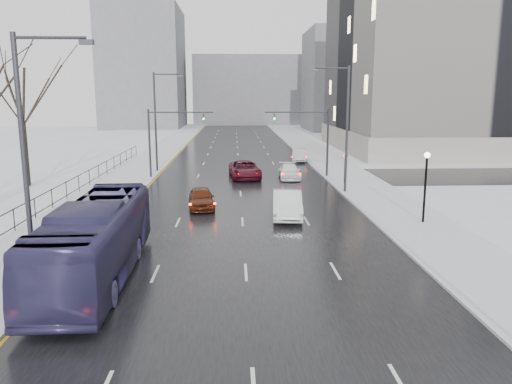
{
  "coord_description": "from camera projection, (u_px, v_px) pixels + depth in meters",
  "views": [
    {
      "loc": [
        -0.47,
        0.97,
        7.76
      ],
      "look_at": [
        0.71,
        27.98,
        2.5
      ],
      "focal_mm": 35.0,
      "sensor_mm": 36.0,
      "label": 1
    }
  ],
  "objects": [
    {
      "name": "road",
      "position": [
        238.0,
        161.0,
        59.39
      ],
      "size": [
        16.0,
        150.0,
        0.04
      ],
      "primitive_type": "cube",
      "color": "black",
      "rests_on": "ground"
    },
    {
      "name": "cross_road",
      "position": [
        239.0,
        178.0,
        47.62
      ],
      "size": [
        130.0,
        10.0,
        0.04
      ],
      "primitive_type": "cube",
      "color": "black",
      "rests_on": "ground"
    },
    {
      "name": "sidewalk_left",
      "position": [
        150.0,
        161.0,
        58.93
      ],
      "size": [
        5.0,
        150.0,
        0.16
      ],
      "primitive_type": "cube",
      "color": "silver",
      "rests_on": "ground"
    },
    {
      "name": "sidewalk_right",
      "position": [
        326.0,
        160.0,
        59.82
      ],
      "size": [
        5.0,
        150.0,
        0.16
      ],
      "primitive_type": "cube",
      "color": "silver",
      "rests_on": "ground"
    },
    {
      "name": "park_strip",
      "position": [
        68.0,
        162.0,
        58.53
      ],
      "size": [
        14.0,
        150.0,
        0.12
      ],
      "primitive_type": "cube",
      "color": "white",
      "rests_on": "ground"
    },
    {
      "name": "tree_park_e",
      "position": [
        29.0,
        187.0,
        42.92
      ],
      "size": [
        9.45,
        9.45,
        13.5
      ],
      "primitive_type": null,
      "color": "black",
      "rests_on": "ground"
    },
    {
      "name": "iron_fence",
      "position": [
        21.0,
        214.0,
        29.24
      ],
      "size": [
        0.06,
        70.0,
        1.3
      ],
      "color": "black",
      "rests_on": "sidewalk_left"
    },
    {
      "name": "streetlight_r_mid",
      "position": [
        344.0,
        123.0,
        39.05
      ],
      "size": [
        2.95,
        0.25,
        10.0
      ],
      "color": "#2D2D33",
      "rests_on": "ground"
    },
    {
      "name": "streetlight_l_near",
      "position": [
        30.0,
        153.0,
        18.74
      ],
      "size": [
        2.95,
        0.25,
        10.0
      ],
      "color": "#2D2D33",
      "rests_on": "ground"
    },
    {
      "name": "streetlight_l_far",
      "position": [
        158.0,
        117.0,
        50.13
      ],
      "size": [
        2.95,
        0.25,
        10.0
      ],
      "color": "#2D2D33",
      "rests_on": "ground"
    },
    {
      "name": "lamppost_r_mid",
      "position": [
        426.0,
        177.0,
        29.88
      ],
      "size": [
        0.36,
        0.36,
        4.28
      ],
      "color": "black",
      "rests_on": "sidewalk_right"
    },
    {
      "name": "mast_signal_right",
      "position": [
        317.0,
        134.0,
        47.15
      ],
      "size": [
        6.1,
        0.33,
        6.5
      ],
      "color": "#2D2D33",
      "rests_on": "ground"
    },
    {
      "name": "mast_signal_left",
      "position": [
        161.0,
        135.0,
        46.53
      ],
      "size": [
        6.1,
        0.33,
        6.5
      ],
      "color": "#2D2D33",
      "rests_on": "ground"
    },
    {
      "name": "no_uturn_sign",
      "position": [
        345.0,
        159.0,
        43.65
      ],
      "size": [
        0.6,
        0.06,
        2.7
      ],
      "color": "#2D2D33",
      "rests_on": "sidewalk_right"
    },
    {
      "name": "civic_building",
      "position": [
        484.0,
        70.0,
        70.51
      ],
      "size": [
        41.0,
        31.0,
        24.8
      ],
      "color": "gray",
      "rests_on": "ground"
    },
    {
      "name": "bldg_far_right",
      "position": [
        360.0,
        81.0,
        112.42
      ],
      "size": [
        24.0,
        20.0,
        22.0
      ],
      "primitive_type": "cube",
      "color": "slate",
      "rests_on": "ground"
    },
    {
      "name": "bldg_far_left",
      "position": [
        144.0,
        69.0,
        119.52
      ],
      "size": [
        18.0,
        22.0,
        28.0
      ],
      "primitive_type": "cube",
      "color": "slate",
      "rests_on": "ground"
    },
    {
      "name": "bldg_far_center",
      "position": [
        250.0,
        91.0,
        136.3
      ],
      "size": [
        30.0,
        18.0,
        18.0
      ],
      "primitive_type": "cube",
      "color": "slate",
      "rests_on": "ground"
    },
    {
      "name": "bus",
      "position": [
        96.0,
        240.0,
        21.16
      ],
      "size": [
        3.07,
        12.04,
        3.34
      ],
      "primitive_type": "imported",
      "rotation": [
        0.0,
        0.0,
        0.02
      ],
      "color": "navy",
      "rests_on": "road"
    },
    {
      "name": "sedan_center_near",
      "position": [
        201.0,
        198.0,
        34.49
      ],
      "size": [
        2.17,
        4.43,
        1.46
      ],
      "primitive_type": "imported",
      "rotation": [
        0.0,
        0.0,
        0.11
      ],
      "color": "#4E1D0D",
      "rests_on": "road"
    },
    {
      "name": "sedan_right_near",
      "position": [
        287.0,
        204.0,
        31.9
      ],
      "size": [
        2.2,
        5.3,
        1.7
      ],
      "primitive_type": "imported",
      "rotation": [
        0.0,
        0.0,
        -0.08
      ],
      "color": "white",
      "rests_on": "road"
    },
    {
      "name": "sedan_right_cross",
      "position": [
        245.0,
        170.0,
        47.03
      ],
      "size": [
        3.2,
        6.07,
        1.63
      ],
      "primitive_type": "imported",
      "rotation": [
        0.0,
        0.0,
        0.09
      ],
      "color": "#490C1B",
      "rests_on": "road"
    },
    {
      "name": "sedan_right_far",
      "position": [
        289.0,
        171.0,
        46.85
      ],
      "size": [
        1.97,
        4.68,
        1.35
      ],
      "primitive_type": "imported",
      "rotation": [
        0.0,
        0.0,
        -0.02
      ],
      "color": "white",
      "rests_on": "road"
    },
    {
      "name": "sedan_right_distant",
      "position": [
        299.0,
        155.0,
        58.99
      ],
      "size": [
        2.17,
        4.71,
        1.5
      ],
      "primitive_type": "imported",
      "rotation": [
        0.0,
        0.0,
        -0.13
      ],
      "color": "#B2B2B7",
      "rests_on": "road"
    }
  ]
}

